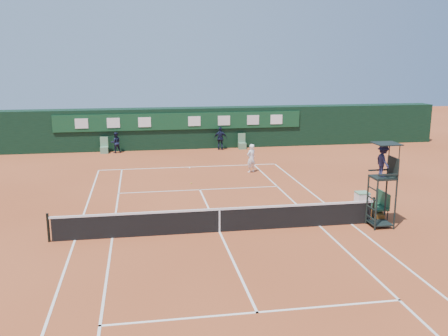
% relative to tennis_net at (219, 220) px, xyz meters
% --- Properties ---
extents(ground, '(90.00, 90.00, 0.00)m').
position_rel_tennis_net_xyz_m(ground, '(0.00, 0.00, -0.51)').
color(ground, '#B05029').
rests_on(ground, ground).
extents(court_lines, '(11.05, 23.85, 0.01)m').
position_rel_tennis_net_xyz_m(court_lines, '(0.00, 0.00, -0.50)').
color(court_lines, white).
rests_on(court_lines, ground).
extents(tennis_net, '(12.90, 0.10, 1.10)m').
position_rel_tennis_net_xyz_m(tennis_net, '(0.00, 0.00, 0.00)').
color(tennis_net, black).
rests_on(tennis_net, ground).
extents(back_wall, '(40.00, 1.65, 3.00)m').
position_rel_tennis_net_xyz_m(back_wall, '(0.00, 18.74, 1.00)').
color(back_wall, black).
rests_on(back_wall, ground).
extents(linesman_chair_left, '(0.55, 0.50, 1.15)m').
position_rel_tennis_net_xyz_m(linesman_chair_left, '(-5.50, 17.48, -0.19)').
color(linesman_chair_left, '#588766').
rests_on(linesman_chair_left, ground).
extents(linesman_chair_right, '(0.55, 0.50, 1.15)m').
position_rel_tennis_net_xyz_m(linesman_chair_right, '(4.50, 17.48, -0.19)').
color(linesman_chair_right, '#537F5C').
rests_on(linesman_chair_right, ground).
extents(umpire_chair, '(0.96, 0.95, 3.42)m').
position_rel_tennis_net_xyz_m(umpire_chair, '(6.48, -0.45, 1.95)').
color(umpire_chair, black).
rests_on(umpire_chair, ground).
extents(player_bench, '(0.56, 1.20, 1.10)m').
position_rel_tennis_net_xyz_m(player_bench, '(7.07, 0.78, 0.09)').
color(player_bench, '#193F26').
rests_on(player_bench, ground).
extents(tennis_bag, '(0.57, 0.96, 0.34)m').
position_rel_tennis_net_xyz_m(tennis_bag, '(6.79, 0.36, -0.34)').
color(tennis_bag, black).
rests_on(tennis_bag, ground).
extents(cooler, '(0.57, 0.57, 0.65)m').
position_rel_tennis_net_xyz_m(cooler, '(7.03, 2.39, -0.18)').
color(cooler, white).
rests_on(cooler, ground).
extents(tennis_ball, '(0.07, 0.07, 0.07)m').
position_rel_tennis_net_xyz_m(tennis_ball, '(-0.31, 7.72, -0.48)').
color(tennis_ball, '#B5CF30').
rests_on(tennis_ball, ground).
extents(player, '(0.74, 0.66, 1.69)m').
position_rel_tennis_net_xyz_m(player, '(3.48, 9.89, 0.34)').
color(player, white).
rests_on(player, ground).
extents(ball_kid_left, '(0.83, 0.72, 1.48)m').
position_rel_tennis_net_xyz_m(ball_kid_left, '(-4.68, 17.46, 0.23)').
color(ball_kid_left, black).
rests_on(ball_kid_left, ground).
extents(ball_kid_right, '(1.06, 0.61, 1.69)m').
position_rel_tennis_net_xyz_m(ball_kid_right, '(2.86, 17.39, 0.34)').
color(ball_kid_right, black).
rests_on(ball_kid_right, ground).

